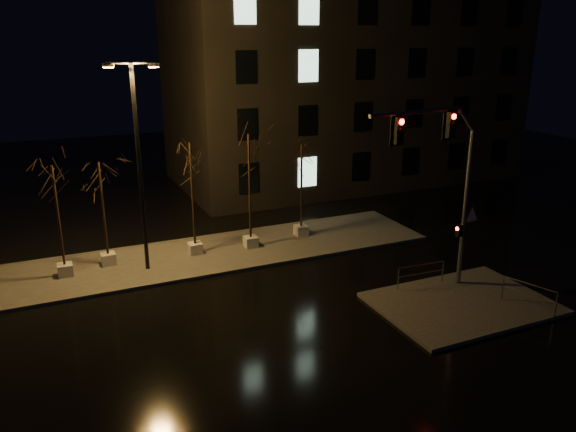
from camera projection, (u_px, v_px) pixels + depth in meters
name	position (u px, v px, depth m)	size (l,w,h in m)	color
ground	(261.00, 304.00, 23.14)	(90.00, 90.00, 0.00)	black
median	(217.00, 253.00, 28.32)	(22.00, 5.00, 0.15)	#413F3A
sidewalk_corner	(462.00, 303.00, 23.02)	(7.00, 5.00, 0.15)	#413F3A
building	(344.00, 78.00, 41.94)	(25.00, 12.00, 15.00)	black
tree_0	(55.00, 191.00, 24.29)	(1.80, 1.80, 5.25)	beige
tree_1	(101.00, 186.00, 25.60)	(1.80, 1.80, 5.07)	beige
tree_2	(191.00, 168.00, 26.74)	(1.80, 1.80, 5.74)	beige
tree_3	(249.00, 160.00, 27.58)	(1.80, 1.80, 6.00)	beige
tree_4	(302.00, 165.00, 29.46)	(1.80, 1.80, 5.15)	beige
traffic_signal_mast	(448.00, 174.00, 22.58)	(6.33, 0.86, 7.77)	slate
streetlight_main	(138.00, 155.00, 24.63)	(2.28, 1.01, 9.36)	black
guard_rail_a	(421.00, 272.00, 24.29)	(2.31, 0.19, 1.00)	slate
guard_rail_b	(529.00, 292.00, 22.28)	(0.77, 2.09, 1.05)	slate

